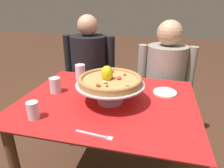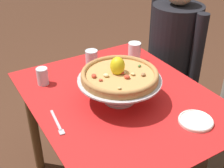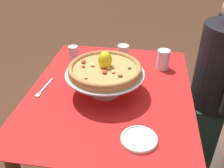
{
  "view_description": "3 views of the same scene",
  "coord_description": "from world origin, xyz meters",
  "px_view_note": "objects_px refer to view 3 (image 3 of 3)",
  "views": [
    {
      "loc": [
        0.3,
        -1.11,
        1.34
      ],
      "look_at": [
        0.02,
        0.05,
        0.83
      ],
      "focal_mm": 32.0,
      "sensor_mm": 36.0,
      "label": 1
    },
    {
      "loc": [
        1.1,
        -0.71,
        1.62
      ],
      "look_at": [
        -0.01,
        -0.05,
        0.83
      ],
      "focal_mm": 48.19,
      "sensor_mm": 36.0,
      "label": 2
    },
    {
      "loc": [
        1.15,
        0.19,
        1.54
      ],
      "look_at": [
        0.02,
        0.01,
        0.8
      ],
      "focal_mm": 40.31,
      "sensor_mm": 36.0,
      "label": 3
    }
  ],
  "objects_px": {
    "water_glass_side_left": "(123,54)",
    "pizza": "(105,68)",
    "water_glass_front_left": "(74,54)",
    "diner_left": "(219,86)",
    "pizza_stand": "(105,77)",
    "side_plate": "(139,139)",
    "water_glass_back_left": "(163,60)",
    "dinner_fork": "(44,88)"
  },
  "relations": [
    {
      "from": "pizza_stand",
      "to": "water_glass_front_left",
      "type": "bearing_deg",
      "value": -141.69
    },
    {
      "from": "pizza_stand",
      "to": "dinner_fork",
      "type": "bearing_deg",
      "value": -86.65
    },
    {
      "from": "water_glass_back_left",
      "to": "pizza",
      "type": "bearing_deg",
      "value": -44.2
    },
    {
      "from": "water_glass_side_left",
      "to": "pizza_stand",
      "type": "bearing_deg",
      "value": -7.25
    },
    {
      "from": "pizza_stand",
      "to": "side_plate",
      "type": "xyz_separation_m",
      "value": [
        0.34,
        0.21,
        -0.09
      ]
    },
    {
      "from": "water_glass_side_left",
      "to": "diner_left",
      "type": "xyz_separation_m",
      "value": [
        0.01,
        0.66,
        -0.19
      ]
    },
    {
      "from": "pizza_stand",
      "to": "side_plate",
      "type": "bearing_deg",
      "value": 31.79
    },
    {
      "from": "water_glass_back_left",
      "to": "diner_left",
      "type": "xyz_separation_m",
      "value": [
        -0.07,
        0.39,
        -0.2
      ]
    },
    {
      "from": "water_glass_back_left",
      "to": "diner_left",
      "type": "relative_size",
      "value": 0.1
    },
    {
      "from": "water_glass_front_left",
      "to": "water_glass_side_left",
      "type": "relative_size",
      "value": 0.92
    },
    {
      "from": "pizza",
      "to": "diner_left",
      "type": "xyz_separation_m",
      "value": [
        -0.39,
        0.71,
        -0.3
      ]
    },
    {
      "from": "pizza",
      "to": "water_glass_back_left",
      "type": "height_order",
      "value": "pizza"
    },
    {
      "from": "water_glass_side_left",
      "to": "water_glass_back_left",
      "type": "bearing_deg",
      "value": 73.18
    },
    {
      "from": "dinner_fork",
      "to": "water_glass_back_left",
      "type": "bearing_deg",
      "value": 117.48
    },
    {
      "from": "dinner_fork",
      "to": "pizza_stand",
      "type": "bearing_deg",
      "value": 93.35
    },
    {
      "from": "pizza_stand",
      "to": "dinner_fork",
      "type": "distance_m",
      "value": 0.36
    },
    {
      "from": "water_glass_front_left",
      "to": "diner_left",
      "type": "height_order",
      "value": "diner_left"
    },
    {
      "from": "water_glass_back_left",
      "to": "side_plate",
      "type": "height_order",
      "value": "water_glass_back_left"
    },
    {
      "from": "dinner_fork",
      "to": "water_glass_side_left",
      "type": "bearing_deg",
      "value": 136.68
    },
    {
      "from": "water_glass_side_left",
      "to": "diner_left",
      "type": "bearing_deg",
      "value": 88.98
    },
    {
      "from": "water_glass_front_left",
      "to": "diner_left",
      "type": "bearing_deg",
      "value": 92.12
    },
    {
      "from": "pizza_stand",
      "to": "diner_left",
      "type": "distance_m",
      "value": 0.85
    },
    {
      "from": "dinner_fork",
      "to": "diner_left",
      "type": "height_order",
      "value": "diner_left"
    },
    {
      "from": "water_glass_front_left",
      "to": "dinner_fork",
      "type": "xyz_separation_m",
      "value": [
        0.38,
        -0.07,
        -0.04
      ]
    },
    {
      "from": "water_glass_side_left",
      "to": "diner_left",
      "type": "distance_m",
      "value": 0.68
    },
    {
      "from": "water_glass_front_left",
      "to": "water_glass_side_left",
      "type": "xyz_separation_m",
      "value": [
        -0.05,
        0.33,
        0.0
      ]
    },
    {
      "from": "pizza_stand",
      "to": "water_glass_back_left",
      "type": "relative_size",
      "value": 3.33
    },
    {
      "from": "water_glass_front_left",
      "to": "side_plate",
      "type": "xyz_separation_m",
      "value": [
        0.69,
        0.49,
        -0.03
      ]
    },
    {
      "from": "water_glass_back_left",
      "to": "side_plate",
      "type": "xyz_separation_m",
      "value": [
        0.66,
        -0.11,
        -0.05
      ]
    },
    {
      "from": "water_glass_back_left",
      "to": "side_plate",
      "type": "distance_m",
      "value": 0.67
    },
    {
      "from": "water_glass_side_left",
      "to": "dinner_fork",
      "type": "height_order",
      "value": "water_glass_side_left"
    },
    {
      "from": "side_plate",
      "to": "water_glass_back_left",
      "type": "bearing_deg",
      "value": 170.91
    },
    {
      "from": "water_glass_side_left",
      "to": "pizza",
      "type": "bearing_deg",
      "value": -7.3
    },
    {
      "from": "water_glass_side_left",
      "to": "side_plate",
      "type": "relative_size",
      "value": 0.65
    },
    {
      "from": "pizza",
      "to": "water_glass_side_left",
      "type": "relative_size",
      "value": 3.64
    },
    {
      "from": "pizza_stand",
      "to": "side_plate",
      "type": "relative_size",
      "value": 2.6
    },
    {
      "from": "diner_left",
      "to": "pizza",
      "type": "bearing_deg",
      "value": -61.14
    },
    {
      "from": "pizza_stand",
      "to": "water_glass_side_left",
      "type": "bearing_deg",
      "value": 172.75
    },
    {
      "from": "water_glass_back_left",
      "to": "side_plate",
      "type": "relative_size",
      "value": 0.78
    },
    {
      "from": "pizza",
      "to": "dinner_fork",
      "type": "distance_m",
      "value": 0.38
    },
    {
      "from": "pizza_stand",
      "to": "diner_left",
      "type": "bearing_deg",
      "value": 118.93
    },
    {
      "from": "pizza",
      "to": "dinner_fork",
      "type": "height_order",
      "value": "pizza"
    }
  ]
}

